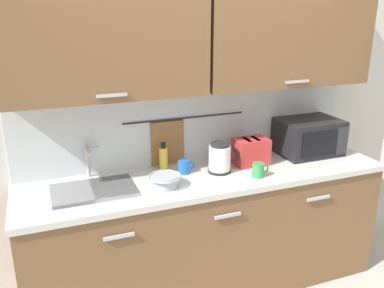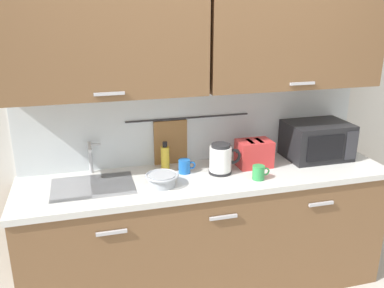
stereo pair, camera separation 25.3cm
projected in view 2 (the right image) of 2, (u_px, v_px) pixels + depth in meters
name	position (u px, v px, depth m)	size (l,w,h in m)	color
counter_unit	(207.00, 232.00, 2.92)	(2.53, 0.64, 0.90)	brown
back_wall_assembly	(200.00, 78.00, 2.79)	(3.70, 0.41, 2.50)	silver
sink_faucet	(90.00, 154.00, 2.75)	(0.09, 0.17, 0.22)	#B2B5BA
microwave	(317.00, 140.00, 3.06)	(0.46, 0.35, 0.27)	black
electric_kettle	(221.00, 159.00, 2.78)	(0.23, 0.16, 0.21)	black
dish_soap_bottle	(165.00, 157.00, 2.86)	(0.06, 0.06, 0.20)	yellow
mug_near_sink	(185.00, 166.00, 2.80)	(0.12, 0.08, 0.09)	blue
mixing_bowl	(162.00, 179.00, 2.60)	(0.21, 0.21, 0.08)	#A5ADB7
toaster	(254.00, 153.00, 2.91)	(0.26, 0.17, 0.19)	red
mug_by_kettle	(259.00, 172.00, 2.70)	(0.12, 0.08, 0.09)	green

